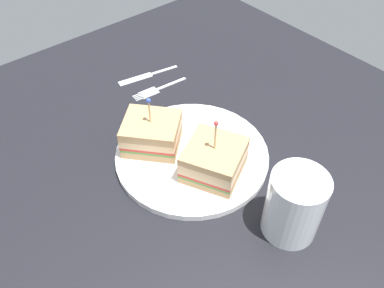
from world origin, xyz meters
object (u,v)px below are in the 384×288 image
fork (155,90)px  knife (145,76)px  drink_glass (293,207)px  plate (192,155)px  sandwich_half_front (152,133)px  sandwich_half_back (216,159)px

fork → knife: size_ratio=0.92×
drink_glass → knife: 42.69cm
plate → knife: plate is taller
plate → sandwich_half_front: sandwich_half_front is taller
sandwich_half_front → sandwich_half_back: (4.13, -10.73, 0.04)cm
sandwich_half_back → knife: 29.47cm
sandwich_half_back → drink_glass: size_ratio=1.10×
sandwich_half_front → knife: sandwich_half_front is taller
drink_glass → sandwich_half_back: bearing=95.6°
sandwich_half_back → fork: (5.40, 23.38, -3.51)cm
sandwich_half_front → drink_glass: sandwich_half_front is taller
sandwich_half_back → drink_glass: 13.74cm
knife → drink_glass: bearing=-97.3°
knife → sandwich_half_front: bearing=-121.4°
knife → sandwich_half_back: bearing=-103.3°
sandwich_half_front → fork: bearing=53.0°
sandwich_half_front → fork: 16.21cm
knife → fork: bearing=-104.6°
plate → sandwich_half_front: size_ratio=2.13×
drink_glass → knife: drink_glass is taller
drink_glass → fork: 37.51cm
plate → fork: size_ratio=2.11×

